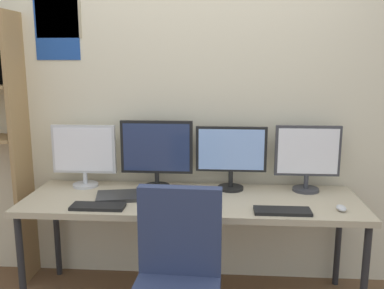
% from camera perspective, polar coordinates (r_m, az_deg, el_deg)
% --- Properties ---
extents(wall_back, '(4.60, 0.11, 2.60)m').
position_cam_1_polar(wall_back, '(3.10, 0.45, 5.20)').
color(wall_back, beige).
rests_on(wall_back, ground_plane).
extents(desk, '(2.20, 0.68, 0.74)m').
position_cam_1_polar(desk, '(2.82, -0.07, -8.20)').
color(desk, tan).
rests_on(desk, ground_plane).
extents(monitor_far_left, '(0.45, 0.18, 0.44)m').
position_cam_1_polar(monitor_far_left, '(3.10, -14.33, -1.16)').
color(monitor_far_left, silver).
rests_on(monitor_far_left, desk).
extents(monitor_center_left, '(0.50, 0.18, 0.48)m').
position_cam_1_polar(monitor_center_left, '(2.97, -4.79, -0.88)').
color(monitor_center_left, black).
rests_on(monitor_center_left, desk).
extents(monitor_center_right, '(0.49, 0.18, 0.44)m').
position_cam_1_polar(monitor_center_right, '(2.94, 5.29, -1.27)').
color(monitor_center_right, black).
rests_on(monitor_center_right, desk).
extents(monitor_far_right, '(0.44, 0.18, 0.46)m').
position_cam_1_polar(monitor_far_right, '(3.00, 15.28, -1.44)').
color(monitor_far_right, '#38383D').
rests_on(monitor_far_right, desk).
extents(keyboard_left, '(0.33, 0.13, 0.02)m').
position_cam_1_polar(keyboard_left, '(2.69, -12.55, -8.15)').
color(keyboard_left, black).
rests_on(keyboard_left, desk).
extents(keyboard_right, '(0.34, 0.13, 0.02)m').
position_cam_1_polar(keyboard_right, '(2.61, 12.07, -8.75)').
color(keyboard_right, black).
rests_on(keyboard_right, desk).
extents(computer_mouse, '(0.06, 0.10, 0.03)m').
position_cam_1_polar(computer_mouse, '(2.74, 19.46, -8.07)').
color(computer_mouse, silver).
rests_on(computer_mouse, desk).
extents(laptop_closed, '(0.36, 0.28, 0.02)m').
position_cam_1_polar(laptop_closed, '(2.85, -9.50, -6.85)').
color(laptop_closed, '#2D2D2D').
rests_on(laptop_closed, desk).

